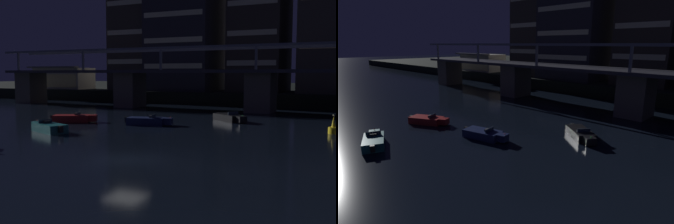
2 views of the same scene
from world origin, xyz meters
TOP-DOWN VIEW (x-y plane):
  - river_bridge at (-0.00, 35.81)m, footprint 91.50×6.40m
  - tower_west_low at (-28.26, 52.07)m, footprint 8.84×12.73m
  - tower_west_tall at (-17.95, 50.37)m, footprint 12.32×11.53m
  - tower_central at (-4.38, 53.15)m, footprint 9.13×12.54m
  - waterfront_pavilion at (-45.06, 47.73)m, footprint 12.40×7.40m
  - speedboat_near_center at (-7.29, 16.24)m, footprint 5.20×2.68m
  - speedboat_near_right at (-0.49, 23.29)m, footprint 4.65×4.07m
  - speedboat_mid_left at (-13.14, 7.55)m, footprint 5.07×3.13m
  - speedboat_mid_center at (-16.13, 14.89)m, footprint 4.93×3.43m

SIDE VIEW (x-z plane):
  - speedboat_near_center at x=-7.29m, z-range -0.17..0.99m
  - speedboat_near_right at x=-0.49m, z-range -0.17..0.99m
  - speedboat_mid_left at x=-13.14m, z-range -0.17..0.99m
  - speedboat_mid_center at x=-16.13m, z-range -0.17..0.99m
  - river_bridge at x=0.00m, z-range -0.61..8.77m
  - waterfront_pavilion at x=-45.06m, z-range 2.09..6.79m
  - tower_west_tall at x=-17.95m, z-range 2.05..25.50m
  - tower_central at x=-4.38m, z-range 2.05..27.77m
  - tower_west_low at x=-28.26m, z-range 2.05..30.26m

